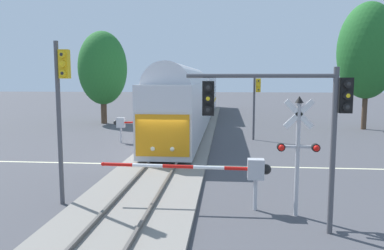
% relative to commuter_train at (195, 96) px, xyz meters
% --- Properties ---
extents(ground_plane, '(220.00, 220.00, 0.00)m').
position_rel_commuter_train_xyz_m(ground_plane, '(-0.00, -19.14, -2.79)').
color(ground_plane, '#47474C').
extents(road_centre_stripe, '(44.00, 0.20, 0.01)m').
position_rel_commuter_train_xyz_m(road_centre_stripe, '(-0.00, -19.14, -2.79)').
color(road_centre_stripe, beige).
rests_on(road_centre_stripe, ground).
extents(railway_track, '(4.40, 80.00, 0.32)m').
position_rel_commuter_train_xyz_m(railway_track, '(-0.00, -19.14, -2.69)').
color(railway_track, gray).
rests_on(railway_track, ground).
extents(commuter_train, '(3.04, 43.08, 5.16)m').
position_rel_commuter_train_xyz_m(commuter_train, '(0.00, 0.00, 0.00)').
color(commuter_train, silver).
rests_on(commuter_train, railway_track).
extents(crossing_gate_near, '(5.98, 0.40, 1.80)m').
position_rel_commuter_train_xyz_m(crossing_gate_near, '(3.55, -25.75, -1.39)').
color(crossing_gate_near, '#B7B7BC').
rests_on(crossing_gate_near, ground).
extents(crossing_signal_mast, '(1.36, 0.44, 3.98)m').
position_rel_commuter_train_xyz_m(crossing_signal_mast, '(5.53, -26.24, -0.36)').
color(crossing_signal_mast, '#B2B2B7').
rests_on(crossing_signal_mast, ground).
extents(crossing_gate_far, '(5.92, 0.40, 1.80)m').
position_rel_commuter_train_xyz_m(crossing_gate_far, '(-3.57, -12.53, -1.38)').
color(crossing_gate_far, '#B7B7BC').
rests_on(crossing_gate_far, ground).
extents(traffic_signal_median, '(0.53, 0.38, 5.84)m').
position_rel_commuter_train_xyz_m(traffic_signal_median, '(-2.59, -25.75, 1.11)').
color(traffic_signal_median, '#4C4C51').
rests_on(traffic_signal_median, ground).
extents(traffic_signal_near_right, '(4.68, 0.38, 4.87)m').
position_rel_commuter_train_xyz_m(traffic_signal_near_right, '(5.01, -27.61, 0.87)').
color(traffic_signal_near_right, '#4C4C51').
rests_on(traffic_signal_near_right, ground).
extents(traffic_signal_far_side, '(0.53, 0.38, 4.85)m').
position_rel_commuter_train_xyz_m(traffic_signal_far_side, '(5.38, -10.32, 0.47)').
color(traffic_signal_far_side, '#4C4C51').
rests_on(traffic_signal_far_side, ground).
extents(oak_behind_train, '(4.86, 4.86, 9.27)m').
position_rel_commuter_train_xyz_m(oak_behind_train, '(-9.23, -1.06, 2.79)').
color(oak_behind_train, '#4C3828').
rests_on(oak_behind_train, ground).
extents(maple_right_background, '(5.21, 5.21, 11.22)m').
position_rel_commuter_train_xyz_m(maple_right_background, '(15.57, -3.36, 4.18)').
color(maple_right_background, '#4C3828').
rests_on(maple_right_background, ground).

